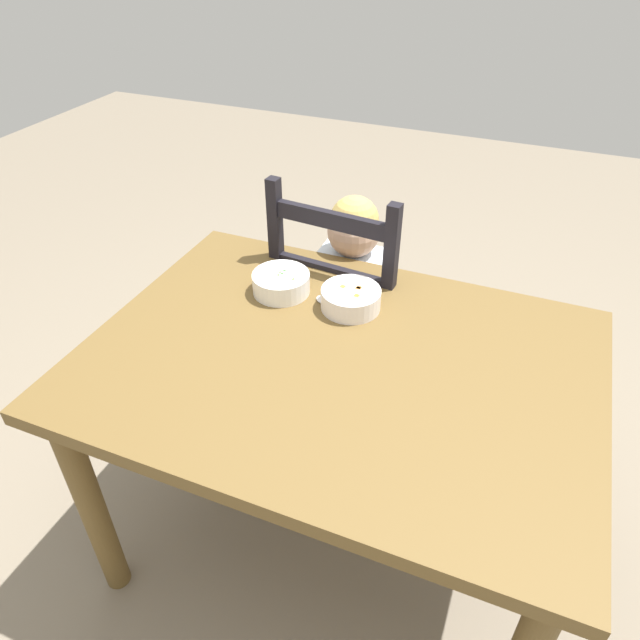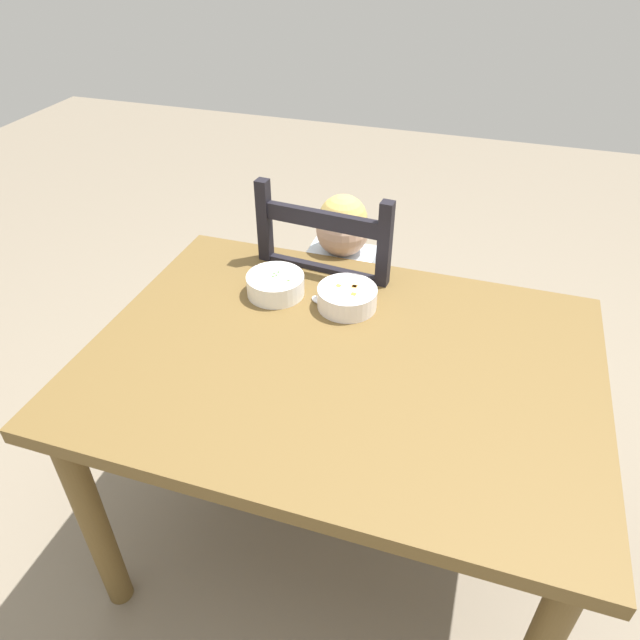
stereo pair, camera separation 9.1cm
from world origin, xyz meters
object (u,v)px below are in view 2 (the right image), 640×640
object	(u,v)px
child_figure	(339,288)
bowl_of_peas	(275,284)
dining_table	(340,388)
dining_chair	(337,324)
bowl_of_carrots	(347,297)
spoon	(322,303)

from	to	relation	value
child_figure	bowl_of_peas	size ratio (longest dim) A/B	5.71
dining_table	dining_chair	xyz separation A→B (m)	(-0.15, 0.50, -0.19)
dining_table	dining_chair	distance (m)	0.56
bowl_of_carrots	child_figure	bearing A→B (deg)	109.85
bowl_of_carrots	spoon	xyz separation A→B (m)	(-0.07, -0.01, -0.03)
dining_table	dining_chair	world-z (taller)	dining_chair
bowl_of_peas	bowl_of_carrots	world-z (taller)	bowl_of_peas
dining_table	spoon	size ratio (longest dim) A/B	10.55
child_figure	bowl_of_peas	xyz separation A→B (m)	(-0.11, -0.29, 0.18)
bowl_of_peas	bowl_of_carrots	bearing A→B (deg)	0.00
bowl_of_carrots	spoon	size ratio (longest dim) A/B	1.38
child_figure	bowl_of_peas	bearing A→B (deg)	-109.84
dining_table	bowl_of_carrots	bearing A→B (deg)	101.71
bowl_of_carrots	spoon	distance (m)	0.08
child_figure	bowl_of_peas	distance (m)	0.36
child_figure	spoon	world-z (taller)	child_figure
dining_chair	child_figure	xyz separation A→B (m)	(0.01, -0.00, 0.15)
dining_table	spoon	world-z (taller)	spoon
spoon	bowl_of_peas	bearing A→B (deg)	174.79
dining_table	bowl_of_carrots	size ratio (longest dim) A/B	7.64
dining_table	spoon	xyz separation A→B (m)	(-0.11, 0.20, 0.11)
dining_table	bowl_of_peas	size ratio (longest dim) A/B	7.67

